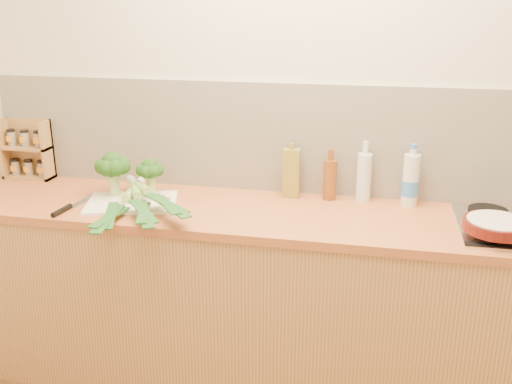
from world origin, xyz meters
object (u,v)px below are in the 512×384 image
at_px(chefs_knife, 67,208).
at_px(spice_rack, 28,152).
at_px(skillet, 498,225).
at_px(chopping_board, 132,203).

distance_m(chefs_knife, spice_rack, 0.64).
bearing_deg(spice_rack, skillet, -9.30).
height_order(chefs_knife, skillet, skillet).
xyz_separation_m(chopping_board, chefs_knife, (-0.26, -0.14, 0.00)).
bearing_deg(spice_rack, chopping_board, -22.14).
xyz_separation_m(chopping_board, spice_rack, (-0.71, 0.29, 0.13)).
height_order(chopping_board, chefs_knife, chefs_knife).
relative_size(chefs_knife, spice_rack, 1.04).
distance_m(chopping_board, spice_rack, 0.78).
bearing_deg(skillet, chopping_board, 174.89).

